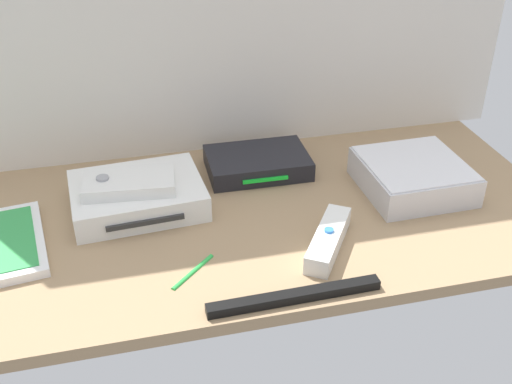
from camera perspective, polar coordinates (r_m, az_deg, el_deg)
The scene contains 8 objects.
ground_plane at distance 102.10cm, azimuth 0.00°, elevation -2.39°, with size 100.00×48.00×2.00cm, color #9E7F5B.
game_console at distance 103.72cm, azimuth -10.77°, elevation -0.32°, with size 22.06×17.61×4.40cm.
mini_computer at distance 109.84cm, azimuth 14.15°, elevation 1.45°, with size 17.32×17.32×5.30cm.
network_router at distance 112.42cm, azimuth 0.14°, elevation 2.68°, with size 18.18×12.60×3.40cm.
remote_wand at distance 93.56cm, azimuth 6.62°, elevation -4.34°, with size 11.09×14.37×3.40cm.
remote_classic_pad at distance 101.17cm, azimuth -11.54°, elevation 0.84°, with size 15.11×9.36×2.40cm.
sensor_bar at distance 84.36cm, azimuth 3.40°, elevation -9.52°, with size 24.00×1.80×1.40cm, color black.
stylus_pen at distance 89.46cm, azimuth -5.80°, elevation -7.14°, with size 0.70×0.70×9.00cm, color green.
Camera 1 is at (-19.98, -82.20, 56.17)cm, focal length 43.79 mm.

